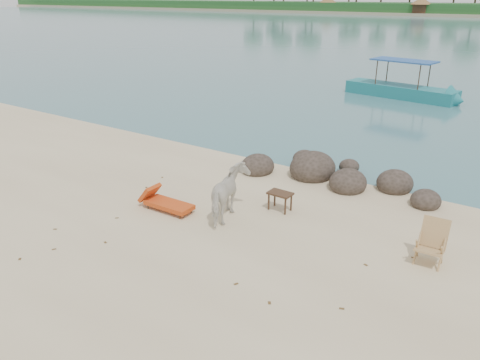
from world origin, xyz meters
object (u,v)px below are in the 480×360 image
at_px(boulders, 329,174).
at_px(cow, 230,195).
at_px(lounge_chair, 169,203).
at_px(deck_chair, 430,245).
at_px(side_table, 280,202).
at_px(boat_near, 403,66).

height_order(boulders, cow, cow).
relative_size(lounge_chair, deck_chair, 1.78).
bearing_deg(boulders, side_table, -93.15).
relative_size(boulders, lounge_chair, 3.60).
distance_m(boulders, lounge_chair, 5.37).
xyz_separation_m(side_table, deck_chair, (4.11, -0.55, 0.23)).
bearing_deg(lounge_chair, boulders, 58.80).
bearing_deg(deck_chair, boulders, 136.79).
xyz_separation_m(boulders, deck_chair, (3.95, -3.44, 0.29)).
xyz_separation_m(boulders, side_table, (-0.16, -2.90, 0.06)).
xyz_separation_m(cow, side_table, (0.86, 1.19, -0.44)).
bearing_deg(deck_chair, cow, -174.83).
bearing_deg(deck_chair, side_table, 170.28).
xyz_separation_m(lounge_chair, deck_chair, (6.64, 1.20, 0.23)).
xyz_separation_m(cow, boat_near, (-1.07, 18.72, 1.04)).
height_order(side_table, boat_near, boat_near).
height_order(lounge_chair, deck_chair, deck_chair).
height_order(boulders, boat_near, boat_near).
bearing_deg(boulders, deck_chair, -41.05).
height_order(lounge_chair, boat_near, boat_near).
distance_m(side_table, boat_near, 17.70).
distance_m(lounge_chair, deck_chair, 6.75).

